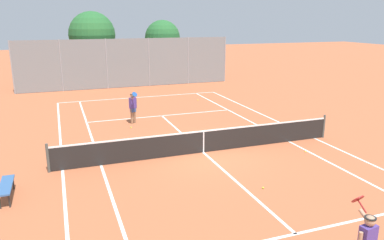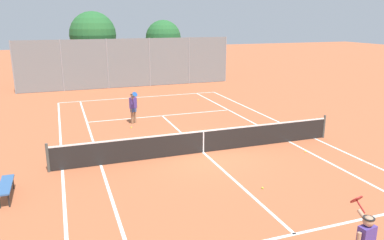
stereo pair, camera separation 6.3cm
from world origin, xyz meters
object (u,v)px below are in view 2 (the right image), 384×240
object	(u,v)px
loose_tennis_ball_5	(198,100)
tree_behind_left	(94,36)
loose_tennis_ball_1	(131,127)
courtside_bench	(6,186)
loose_tennis_ball_2	(198,136)
player_far_left	(133,106)
tree_behind_right	(164,39)
loose_tennis_ball_0	(263,188)
tennis_net	(203,141)
loose_tennis_ball_4	(305,152)

from	to	relation	value
loose_tennis_ball_5	tree_behind_left	distance (m)	11.22
loose_tennis_ball_1	courtside_bench	size ratio (longest dim) A/B	0.04
tree_behind_left	loose_tennis_ball_2	bearing A→B (deg)	-80.03
loose_tennis_ball_5	tree_behind_left	bearing A→B (deg)	122.66
loose_tennis_ball_1	tree_behind_left	size ratio (longest dim) A/B	0.01
courtside_bench	tree_behind_left	xyz separation A→B (m)	(4.82, 20.11, 3.51)
player_far_left	tree_behind_right	bearing A→B (deg)	67.96
loose_tennis_ball_0	tennis_net	bearing A→B (deg)	98.46
loose_tennis_ball_5	courtside_bench	size ratio (longest dim) A/B	0.04
tree_behind_left	tennis_net	bearing A→B (deg)	-82.82
loose_tennis_ball_2	loose_tennis_ball_4	world-z (taller)	same
loose_tennis_ball_1	loose_tennis_ball_4	size ratio (longest dim) A/B	1.00
player_far_left	tennis_net	bearing A→B (deg)	-71.33
tennis_net	loose_tennis_ball_5	distance (m)	10.11
tree_behind_left	tree_behind_right	distance (m)	5.93
tree_behind_right	loose_tennis_ball_5	bearing A→B (deg)	-91.44
loose_tennis_ball_1	loose_tennis_ball_2	bearing A→B (deg)	-42.96
loose_tennis_ball_4	player_far_left	bearing A→B (deg)	130.51
loose_tennis_ball_4	tree_behind_left	world-z (taller)	tree_behind_left
tennis_net	loose_tennis_ball_2	world-z (taller)	tennis_net
tree_behind_left	tree_behind_right	xyz separation A→B (m)	(5.92, 0.36, -0.32)
loose_tennis_ball_4	loose_tennis_ball_2	bearing A→B (deg)	134.57
loose_tennis_ball_0	loose_tennis_ball_5	distance (m)	13.61
loose_tennis_ball_2	tree_behind_right	size ratio (longest dim) A/B	0.01
tennis_net	loose_tennis_ball_5	world-z (taller)	tennis_net
courtside_bench	tree_behind_right	size ratio (longest dim) A/B	0.29
loose_tennis_ball_1	loose_tennis_ball_4	xyz separation A→B (m)	(6.08, -5.95, 0.00)
tennis_net	loose_tennis_ball_5	size ratio (longest dim) A/B	181.82
loose_tennis_ball_2	tree_behind_left	world-z (taller)	tree_behind_left
tennis_net	player_far_left	xyz separation A→B (m)	(-1.81, 5.37, 0.42)
courtside_bench	tree_behind_right	xyz separation A→B (m)	(10.74, 20.47, 3.19)
courtside_bench	loose_tennis_ball_2	bearing A→B (deg)	26.27
loose_tennis_ball_1	courtside_bench	world-z (taller)	courtside_bench
loose_tennis_ball_2	loose_tennis_ball_5	xyz separation A→B (m)	(2.82, 7.45, 0.00)
loose_tennis_ball_4	courtside_bench	distance (m)	11.11
courtside_bench	tree_behind_left	distance (m)	20.97
player_far_left	loose_tennis_ball_0	xyz separation A→B (m)	(2.38, -9.17, -0.89)
tree_behind_right	loose_tennis_ball_1	bearing A→B (deg)	-111.93
loose_tennis_ball_0	loose_tennis_ball_2	world-z (taller)	same
tennis_net	tree_behind_right	size ratio (longest dim) A/B	2.30
loose_tennis_ball_5	tennis_net	bearing A→B (deg)	-109.49
tennis_net	courtside_bench	world-z (taller)	tennis_net
player_far_left	loose_tennis_ball_4	size ratio (longest dim) A/B	26.88
tree_behind_right	tennis_net	bearing A→B (deg)	-100.87
loose_tennis_ball_4	tree_behind_right	size ratio (longest dim) A/B	0.01
tree_behind_left	tree_behind_right	size ratio (longest dim) A/B	1.13
loose_tennis_ball_2	courtside_bench	xyz separation A→B (m)	(-7.69, -3.79, 0.38)
loose_tennis_ball_0	loose_tennis_ball_5	xyz separation A→B (m)	(2.80, 13.32, 0.00)
loose_tennis_ball_2	tree_behind_left	xyz separation A→B (m)	(-2.87, 16.31, 3.88)
loose_tennis_ball_1	tree_behind_right	xyz separation A→B (m)	(5.71, 14.19, 3.57)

